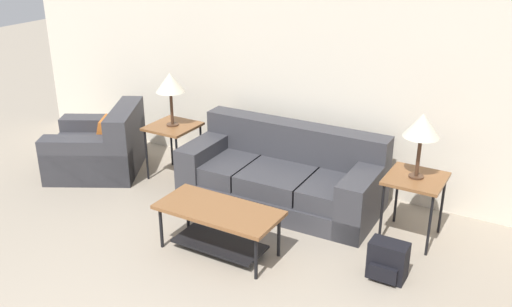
{
  "coord_description": "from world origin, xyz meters",
  "views": [
    {
      "loc": [
        2.34,
        -1.62,
        2.91
      ],
      "look_at": [
        -0.18,
        2.74,
        0.8
      ],
      "focal_mm": 40.0,
      "sensor_mm": 36.0,
      "label": 1
    }
  ],
  "objects_px": {
    "coffee_table": "(219,220)",
    "table_lamp_right": "(422,127)",
    "backpack": "(388,261)",
    "side_table_left": "(173,131)",
    "table_lamp_left": "(170,83)",
    "couch": "(283,177)",
    "side_table_right": "(415,184)",
    "armchair": "(100,149)"
  },
  "relations": [
    {
      "from": "table_lamp_right",
      "to": "backpack",
      "type": "xyz_separation_m",
      "value": [
        0.02,
        -0.77,
        -0.98
      ]
    },
    {
      "from": "side_table_left",
      "to": "table_lamp_left",
      "type": "bearing_deg",
      "value": 63.43
    },
    {
      "from": "couch",
      "to": "armchair",
      "type": "relative_size",
      "value": 1.55
    },
    {
      "from": "armchair",
      "to": "coffee_table",
      "type": "height_order",
      "value": "armchair"
    },
    {
      "from": "table_lamp_left",
      "to": "table_lamp_right",
      "type": "relative_size",
      "value": 1.0
    },
    {
      "from": "couch",
      "to": "table_lamp_right",
      "type": "relative_size",
      "value": 3.43
    },
    {
      "from": "backpack",
      "to": "side_table_right",
      "type": "bearing_deg",
      "value": 91.52
    },
    {
      "from": "armchair",
      "to": "table_lamp_left",
      "type": "relative_size",
      "value": 2.22
    },
    {
      "from": "couch",
      "to": "backpack",
      "type": "height_order",
      "value": "couch"
    },
    {
      "from": "table_lamp_right",
      "to": "backpack",
      "type": "relative_size",
      "value": 1.81
    },
    {
      "from": "side_table_right",
      "to": "table_lamp_left",
      "type": "relative_size",
      "value": 1.03
    },
    {
      "from": "coffee_table",
      "to": "backpack",
      "type": "distance_m",
      "value": 1.54
    },
    {
      "from": "coffee_table",
      "to": "backpack",
      "type": "relative_size",
      "value": 3.31
    },
    {
      "from": "side_table_left",
      "to": "table_lamp_right",
      "type": "bearing_deg",
      "value": 0.0
    },
    {
      "from": "couch",
      "to": "side_table_right",
      "type": "bearing_deg",
      "value": -2.17
    },
    {
      "from": "side_table_left",
      "to": "table_lamp_left",
      "type": "distance_m",
      "value": 0.57
    },
    {
      "from": "side_table_right",
      "to": "side_table_left",
      "type": "bearing_deg",
      "value": 180.0
    },
    {
      "from": "couch",
      "to": "side_table_left",
      "type": "xyz_separation_m",
      "value": [
        -1.43,
        -0.05,
        0.29
      ]
    },
    {
      "from": "couch",
      "to": "backpack",
      "type": "xyz_separation_m",
      "value": [
        1.45,
        -0.82,
        -0.12
      ]
    },
    {
      "from": "table_lamp_right",
      "to": "backpack",
      "type": "height_order",
      "value": "table_lamp_right"
    },
    {
      "from": "side_table_right",
      "to": "table_lamp_left",
      "type": "height_order",
      "value": "table_lamp_left"
    },
    {
      "from": "couch",
      "to": "coffee_table",
      "type": "xyz_separation_m",
      "value": [
        -0.04,
        -1.19,
        0.04
      ]
    },
    {
      "from": "side_table_left",
      "to": "table_lamp_right",
      "type": "distance_m",
      "value": 2.91
    },
    {
      "from": "armchair",
      "to": "coffee_table",
      "type": "relative_size",
      "value": 1.21
    },
    {
      "from": "backpack",
      "to": "armchair",
      "type": "bearing_deg",
      "value": 173.16
    },
    {
      "from": "couch",
      "to": "side_table_left",
      "type": "bearing_deg",
      "value": -177.82
    },
    {
      "from": "coffee_table",
      "to": "side_table_left",
      "type": "xyz_separation_m",
      "value": [
        -1.39,
        1.14,
        0.25
      ]
    },
    {
      "from": "coffee_table",
      "to": "table_lamp_right",
      "type": "distance_m",
      "value": 2.03
    },
    {
      "from": "couch",
      "to": "side_table_left",
      "type": "relative_size",
      "value": 3.31
    },
    {
      "from": "side_table_right",
      "to": "table_lamp_right",
      "type": "xyz_separation_m",
      "value": [
        0.0,
        0.0,
        0.57
      ]
    },
    {
      "from": "coffee_table",
      "to": "table_lamp_left",
      "type": "distance_m",
      "value": 1.97
    },
    {
      "from": "table_lamp_left",
      "to": "armchair",
      "type": "bearing_deg",
      "value": -160.42
    },
    {
      "from": "side_table_right",
      "to": "backpack",
      "type": "height_order",
      "value": "side_table_right"
    },
    {
      "from": "coffee_table",
      "to": "table_lamp_right",
      "type": "height_order",
      "value": "table_lamp_right"
    },
    {
      "from": "table_lamp_right",
      "to": "backpack",
      "type": "bearing_deg",
      "value": -88.48
    },
    {
      "from": "coffee_table",
      "to": "backpack",
      "type": "xyz_separation_m",
      "value": [
        1.49,
        0.37,
        -0.17
      ]
    },
    {
      "from": "coffee_table",
      "to": "table_lamp_right",
      "type": "bearing_deg",
      "value": 37.83
    },
    {
      "from": "side_table_left",
      "to": "armchair",
      "type": "bearing_deg",
      "value": -160.42
    },
    {
      "from": "armchair",
      "to": "table_lamp_right",
      "type": "relative_size",
      "value": 2.22
    },
    {
      "from": "table_lamp_right",
      "to": "coffee_table",
      "type": "bearing_deg",
      "value": -142.17
    },
    {
      "from": "couch",
      "to": "armchair",
      "type": "xyz_separation_m",
      "value": [
        -2.32,
        -0.37,
        -0.01
      ]
    },
    {
      "from": "side_table_left",
      "to": "backpack",
      "type": "bearing_deg",
      "value": -14.98
    }
  ]
}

